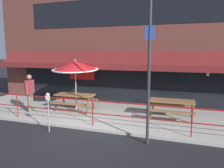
{
  "coord_description": "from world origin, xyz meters",
  "views": [
    {
      "loc": [
        3.18,
        -6.87,
        2.84
      ],
      "look_at": [
        0.31,
        1.6,
        1.5
      ],
      "focal_mm": 35.0,
      "sensor_mm": 36.0,
      "label": 1
    }
  ],
  "objects_px": {
    "pedestrian_walking": "(30,91)",
    "patio_umbrella_left": "(75,66)",
    "picnic_table_centre": "(172,104)",
    "picnic_table_left": "(75,98)",
    "parking_meter_near": "(48,100)",
    "street_sign_pole": "(149,67)"
  },
  "relations": [
    {
      "from": "picnic_table_left",
      "to": "picnic_table_centre",
      "type": "bearing_deg",
      "value": 1.71
    },
    {
      "from": "picnic_table_left",
      "to": "patio_umbrella_left",
      "type": "bearing_deg",
      "value": 90.0
    },
    {
      "from": "picnic_table_centre",
      "to": "street_sign_pole",
      "type": "height_order",
      "value": "street_sign_pole"
    },
    {
      "from": "patio_umbrella_left",
      "to": "parking_meter_near",
      "type": "height_order",
      "value": "patio_umbrella_left"
    },
    {
      "from": "picnic_table_left",
      "to": "street_sign_pole",
      "type": "height_order",
      "value": "street_sign_pole"
    },
    {
      "from": "picnic_table_centre",
      "to": "picnic_table_left",
      "type": "bearing_deg",
      "value": -178.29
    },
    {
      "from": "picnic_table_centre",
      "to": "patio_umbrella_left",
      "type": "distance_m",
      "value": 4.61
    },
    {
      "from": "picnic_table_centre",
      "to": "parking_meter_near",
      "type": "relative_size",
      "value": 1.27
    },
    {
      "from": "street_sign_pole",
      "to": "picnic_table_centre",
      "type": "bearing_deg",
      "value": 78.11
    },
    {
      "from": "parking_meter_near",
      "to": "picnic_table_left",
      "type": "bearing_deg",
      "value": 97.68
    },
    {
      "from": "picnic_table_left",
      "to": "parking_meter_near",
      "type": "bearing_deg",
      "value": -82.32
    },
    {
      "from": "patio_umbrella_left",
      "to": "street_sign_pole",
      "type": "xyz_separation_m",
      "value": [
        3.82,
        -2.59,
        0.22
      ]
    },
    {
      "from": "picnic_table_left",
      "to": "street_sign_pole",
      "type": "xyz_separation_m",
      "value": [
        3.82,
        -2.47,
        1.69
      ]
    },
    {
      "from": "pedestrian_walking",
      "to": "patio_umbrella_left",
      "type": "bearing_deg",
      "value": 28.97
    },
    {
      "from": "picnic_table_left",
      "to": "parking_meter_near",
      "type": "height_order",
      "value": "parking_meter_near"
    },
    {
      "from": "patio_umbrella_left",
      "to": "pedestrian_walking",
      "type": "relative_size",
      "value": 1.39
    },
    {
      "from": "picnic_table_centre",
      "to": "patio_umbrella_left",
      "type": "bearing_deg",
      "value": -179.91
    },
    {
      "from": "patio_umbrella_left",
      "to": "picnic_table_left",
      "type": "bearing_deg",
      "value": -90.0
    },
    {
      "from": "picnic_table_left",
      "to": "patio_umbrella_left",
      "type": "height_order",
      "value": "patio_umbrella_left"
    },
    {
      "from": "picnic_table_left",
      "to": "pedestrian_walking",
      "type": "relative_size",
      "value": 1.05
    },
    {
      "from": "patio_umbrella_left",
      "to": "picnic_table_centre",
      "type": "bearing_deg",
      "value": 0.09
    },
    {
      "from": "patio_umbrella_left",
      "to": "pedestrian_walking",
      "type": "distance_m",
      "value": 2.35
    }
  ]
}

